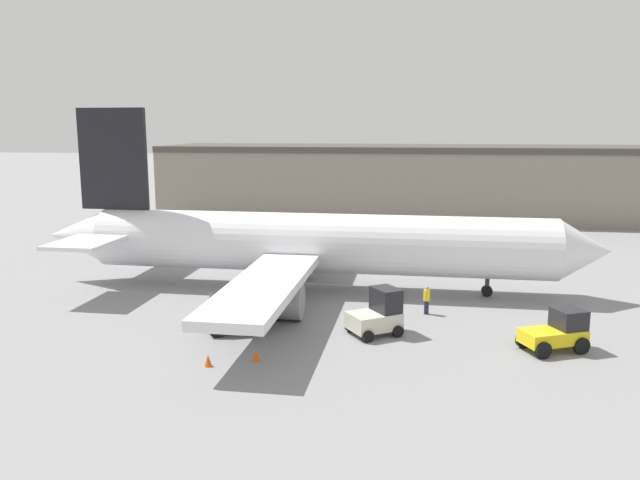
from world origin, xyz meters
name	(u,v)px	position (x,y,z in m)	size (l,w,h in m)	color
ground_plane	(320,289)	(0.00, 0.00, 0.00)	(400.00, 400.00, 0.00)	gray
terminal_building	(476,182)	(13.24, 36.31, 4.25)	(74.54, 14.88, 8.48)	gray
airplane	(305,243)	(-0.99, 0.01, 3.12)	(37.56, 32.26, 11.97)	white
ground_crew_worker	(427,299)	(6.95, -4.56, 0.90)	(0.37, 0.37, 1.68)	#1E2338
baggage_tug	(378,314)	(4.37, -8.47, 1.07)	(3.15, 3.07, 2.42)	beige
belt_loader_truck	(238,312)	(-2.96, -9.21, 1.06)	(3.07, 2.61, 2.24)	#2D2D33
pushback_tug	(558,331)	(13.14, -9.62, 0.95)	(3.44, 2.89, 2.02)	yellow
safety_cone_near	(208,360)	(-2.97, -14.18, 0.28)	(0.36, 0.36, 0.55)	#EF590F
safety_cone_far	(256,355)	(-0.97, -13.21, 0.28)	(0.36, 0.36, 0.55)	#EF590F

